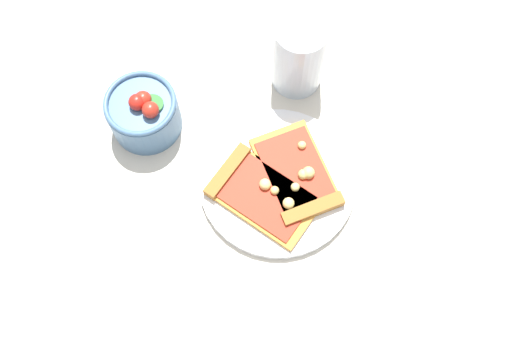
# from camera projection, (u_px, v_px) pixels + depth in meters

# --- Properties ---
(ground_plane) EXTENTS (2.40, 2.40, 0.00)m
(ground_plane) POSITION_uv_depth(u_px,v_px,m) (280.00, 175.00, 0.90)
(ground_plane) COLOR beige
(ground_plane) RESTS_ON ground
(plate) EXTENTS (0.24, 0.24, 0.01)m
(plate) POSITION_uv_depth(u_px,v_px,m) (277.00, 181.00, 0.88)
(plate) COLOR white
(plate) RESTS_ON ground_plane
(pizza_slice_near) EXTENTS (0.11, 0.16, 0.03)m
(pizza_slice_near) POSITION_uv_depth(u_px,v_px,m) (299.00, 178.00, 0.87)
(pizza_slice_near) COLOR gold
(pizza_slice_near) RESTS_ON plate
(pizza_slice_far) EXTENTS (0.16, 0.18, 0.02)m
(pizza_slice_far) POSITION_uv_depth(u_px,v_px,m) (259.00, 192.00, 0.86)
(pizza_slice_far) COLOR gold
(pizza_slice_far) RESTS_ON plate
(salad_bowl) EXTENTS (0.11, 0.11, 0.09)m
(salad_bowl) POSITION_uv_depth(u_px,v_px,m) (144.00, 112.00, 0.89)
(salad_bowl) COLOR #4C7299
(salad_bowl) RESTS_ON ground_plane
(soda_glass) EXTENTS (0.08, 0.08, 0.14)m
(soda_glass) POSITION_uv_depth(u_px,v_px,m) (299.00, 56.00, 0.90)
(soda_glass) COLOR silver
(soda_glass) RESTS_ON ground_plane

